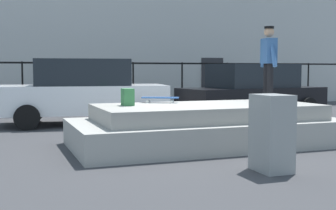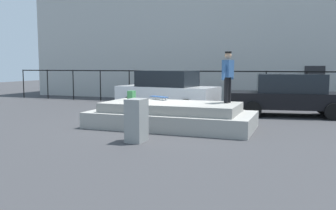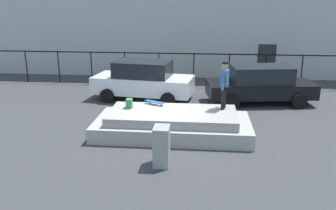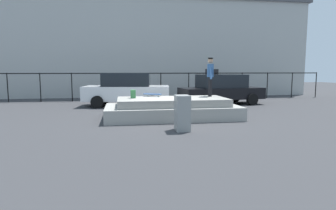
% 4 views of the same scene
% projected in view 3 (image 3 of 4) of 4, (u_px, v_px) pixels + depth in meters
% --- Properties ---
extents(ground_plane, '(60.00, 60.00, 0.00)m').
position_uv_depth(ground_plane, '(161.00, 131.00, 12.75)').
color(ground_plane, '#38383A').
extents(concrete_ledge, '(5.32, 2.52, 0.82)m').
position_uv_depth(concrete_ledge, '(172.00, 124.00, 12.42)').
color(concrete_ledge, '#9E9B93').
rests_on(concrete_ledge, ground_plane).
extents(skateboarder, '(0.33, 0.86, 1.64)m').
position_uv_depth(skateboarder, '(224.00, 82.00, 12.36)').
color(skateboarder, black).
rests_on(skateboarder, concrete_ledge).
extents(skateboard, '(0.78, 0.53, 0.12)m').
position_uv_depth(skateboard, '(155.00, 102.00, 13.05)').
color(skateboard, '#264C8C').
rests_on(skateboard, concrete_ledge).
extents(backpack, '(0.20, 0.28, 0.33)m').
position_uv_depth(backpack, '(129.00, 103.00, 12.65)').
color(backpack, '#33723F').
rests_on(backpack, concrete_ledge).
extents(car_white_sedan_near, '(4.73, 2.57, 1.79)m').
position_uv_depth(car_white_sedan_near, '(143.00, 80.00, 16.53)').
color(car_white_sedan_near, white).
rests_on(car_white_sedan_near, ground_plane).
extents(car_black_sedan_mid, '(4.87, 2.51, 1.68)m').
position_uv_depth(car_black_sedan_mid, '(260.00, 84.00, 15.95)').
color(car_black_sedan_mid, black).
rests_on(car_black_sedan_mid, ground_plane).
extents(utility_box, '(0.44, 0.60, 1.14)m').
position_uv_depth(utility_box, '(162.00, 146.00, 10.06)').
color(utility_box, gray).
rests_on(utility_box, ground_plane).
extents(fence_row, '(24.06, 0.06, 1.77)m').
position_uv_depth(fence_row, '(176.00, 63.00, 18.99)').
color(fence_row, black).
rests_on(fence_row, ground_plane).
extents(warehouse_building, '(25.56, 6.67, 7.28)m').
position_uv_depth(warehouse_building, '(183.00, 12.00, 23.34)').
color(warehouse_building, '#B2B2AD').
rests_on(warehouse_building, ground_plane).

